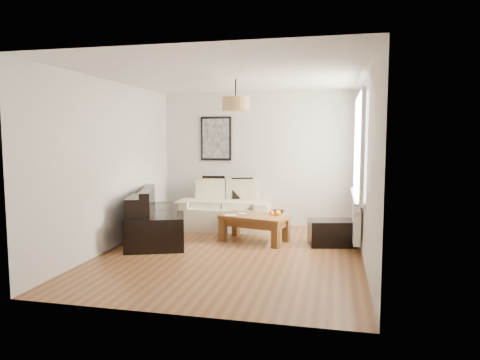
% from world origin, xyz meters
% --- Properties ---
extents(floor, '(4.50, 4.50, 0.00)m').
position_xyz_m(floor, '(0.00, 0.00, 0.00)').
color(floor, brown).
rests_on(floor, ground).
extents(ceiling, '(3.80, 4.50, 0.00)m').
position_xyz_m(ceiling, '(0.00, 0.00, 2.60)').
color(ceiling, white).
rests_on(ceiling, floor).
extents(wall_back, '(3.80, 0.04, 2.60)m').
position_xyz_m(wall_back, '(0.00, 2.25, 1.30)').
color(wall_back, silver).
rests_on(wall_back, floor).
extents(wall_front, '(3.80, 0.04, 2.60)m').
position_xyz_m(wall_front, '(0.00, -2.25, 1.30)').
color(wall_front, silver).
rests_on(wall_front, floor).
extents(wall_left, '(0.04, 4.50, 2.60)m').
position_xyz_m(wall_left, '(-1.90, 0.00, 1.30)').
color(wall_left, silver).
rests_on(wall_left, floor).
extents(wall_right, '(0.04, 4.50, 2.60)m').
position_xyz_m(wall_right, '(1.90, 0.00, 1.30)').
color(wall_right, silver).
rests_on(wall_right, floor).
extents(window_bay, '(0.14, 1.90, 1.60)m').
position_xyz_m(window_bay, '(1.86, 0.80, 1.60)').
color(window_bay, white).
rests_on(window_bay, wall_right).
extents(radiator, '(0.10, 0.90, 0.52)m').
position_xyz_m(radiator, '(1.82, 0.80, 0.38)').
color(radiator, white).
rests_on(radiator, wall_right).
extents(poster, '(0.62, 0.04, 0.87)m').
position_xyz_m(poster, '(-0.85, 2.22, 1.70)').
color(poster, black).
rests_on(poster, wall_back).
extents(pendant_shade, '(0.40, 0.40, 0.20)m').
position_xyz_m(pendant_shade, '(0.00, 0.30, 2.23)').
color(pendant_shade, tan).
rests_on(pendant_shade, ceiling).
extents(loveseat_cream, '(1.77, 1.04, 0.85)m').
position_xyz_m(loveseat_cream, '(-0.56, 1.78, 0.43)').
color(loveseat_cream, beige).
rests_on(loveseat_cream, floor).
extents(sofa_leather, '(1.46, 2.02, 0.79)m').
position_xyz_m(sofa_leather, '(-1.43, 0.59, 0.40)').
color(sofa_leather, black).
rests_on(sofa_leather, floor).
extents(coffee_table, '(1.20, 0.85, 0.44)m').
position_xyz_m(coffee_table, '(0.19, 0.83, 0.22)').
color(coffee_table, brown).
rests_on(coffee_table, floor).
extents(ottoman, '(0.79, 0.60, 0.41)m').
position_xyz_m(ottoman, '(1.45, 0.87, 0.20)').
color(ottoman, black).
rests_on(ottoman, floor).
extents(cushion_left, '(0.45, 0.19, 0.43)m').
position_xyz_m(cushion_left, '(-0.84, 1.99, 0.75)').
color(cushion_left, black).
rests_on(cushion_left, loveseat_cream).
extents(cushion_right, '(0.43, 0.25, 0.41)m').
position_xyz_m(cushion_right, '(-0.26, 1.99, 0.74)').
color(cushion_right, black).
rests_on(cushion_right, loveseat_cream).
extents(fruit_bowl, '(0.26, 0.26, 0.06)m').
position_xyz_m(fruit_bowl, '(0.55, 1.06, 0.47)').
color(fruit_bowl, black).
rests_on(fruit_bowl, coffee_table).
extents(orange_a, '(0.08, 0.08, 0.07)m').
position_xyz_m(orange_a, '(0.49, 0.86, 0.48)').
color(orange_a, '#FF6115').
rests_on(orange_a, fruit_bowl).
extents(orange_b, '(0.09, 0.09, 0.09)m').
position_xyz_m(orange_b, '(0.58, 0.91, 0.48)').
color(orange_b, orange).
rests_on(orange_b, fruit_bowl).
extents(orange_c, '(0.08, 0.08, 0.06)m').
position_xyz_m(orange_c, '(0.45, 0.94, 0.48)').
color(orange_c, '#FF5315').
rests_on(orange_c, fruit_bowl).
extents(papers, '(0.19, 0.14, 0.01)m').
position_xyz_m(papers, '(-0.19, 0.76, 0.45)').
color(papers, white).
rests_on(papers, coffee_table).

